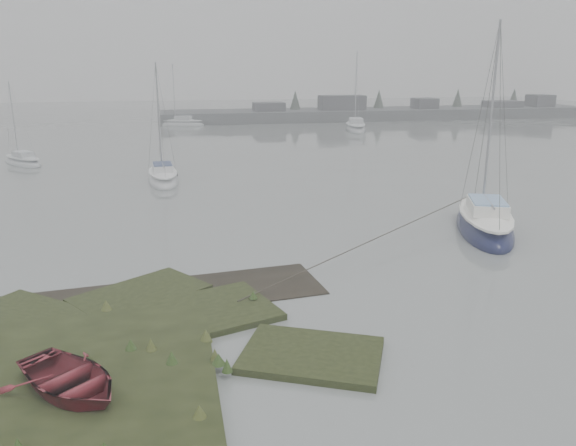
# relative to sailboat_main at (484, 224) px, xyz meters

# --- Properties ---
(ground) EXTENTS (160.00, 160.00, 0.00)m
(ground) POSITION_rel_sailboat_main_xyz_m (-10.96, 20.90, -0.31)
(ground) COLOR slate
(ground) RESTS_ON ground
(far_shoreline) EXTENTS (60.00, 8.00, 4.15)m
(far_shoreline) POSITION_rel_sailboat_main_xyz_m (15.88, 52.79, 0.54)
(far_shoreline) COLOR #4C4F51
(far_shoreline) RESTS_ON ground
(sailboat_main) EXTENTS (4.70, 7.36, 9.88)m
(sailboat_main) POSITION_rel_sailboat_main_xyz_m (0.00, 0.00, 0.00)
(sailboat_main) COLOR #121638
(sailboat_main) RESTS_ON ground
(sailboat_white) EXTENTS (2.27, 5.81, 8.03)m
(sailboat_white) POSITION_rel_sailboat_main_xyz_m (-14.37, 14.25, -0.06)
(sailboat_white) COLOR silver
(sailboat_white) RESTS_ON ground
(sailboat_far_a) EXTENTS (4.14, 4.60, 6.60)m
(sailboat_far_a) POSITION_rel_sailboat_main_xyz_m (-24.81, 23.03, -0.10)
(sailboat_far_a) COLOR #ACB2B6
(sailboat_far_a) RESTS_ON ground
(sailboat_far_b) EXTENTS (3.61, 7.01, 9.44)m
(sailboat_far_b) POSITION_rel_sailboat_main_xyz_m (6.92, 39.45, -0.01)
(sailboat_far_b) COLOR #A1A7AB
(sailboat_far_b) RESTS_ON ground
(sailboat_far_c) EXTENTS (5.98, 3.53, 8.02)m
(sailboat_far_c) POSITION_rel_sailboat_main_xyz_m (-12.42, 48.70, -0.06)
(sailboat_far_c) COLOR #B2B8BC
(sailboat_far_c) RESTS_ON ground
(dinghy) EXTENTS (3.70, 3.81, 0.64)m
(dinghy) POSITION_rel_sailboat_main_xyz_m (-16.21, -10.33, 0.24)
(dinghy) COLOR maroon
(dinghy) RESTS_ON marsh_bank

